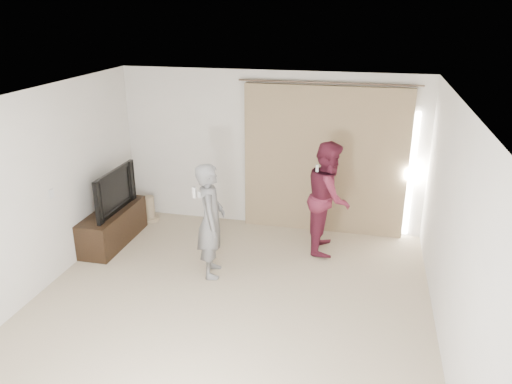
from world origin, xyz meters
TOP-DOWN VIEW (x-y plane):
  - floor at (0.00, 0.00)m, footprint 5.50×5.50m
  - wall_back at (0.00, 2.75)m, footprint 5.00×0.04m
  - wall_left at (-2.50, -0.00)m, footprint 0.04×5.50m
  - ceiling at (0.00, 0.00)m, footprint 5.00×5.50m
  - curtain at (0.91, 2.68)m, footprint 2.80×0.11m
  - tv_console at (-2.27, 1.47)m, footprint 0.49×1.42m
  - tv at (-2.27, 1.47)m, footprint 0.17×1.16m
  - scratching_post at (-2.07, 2.40)m, footprint 0.33×0.33m
  - person_man at (-0.44, 0.88)m, footprint 0.52×0.67m
  - person_woman at (1.05, 2.00)m, footprint 0.68×0.85m

SIDE VIEW (x-z plane):
  - floor at x=0.00m, z-range 0.00..0.00m
  - scratching_post at x=-2.07m, z-range -0.04..0.40m
  - tv_console at x=-2.27m, z-range 0.00..0.55m
  - person_man at x=-0.44m, z-range 0.00..1.61m
  - person_woman at x=1.05m, z-range 0.00..1.71m
  - tv at x=-2.27m, z-range 0.55..1.21m
  - curtain at x=0.91m, z-range -0.02..2.43m
  - wall_left at x=-2.50m, z-range 0.00..2.60m
  - wall_back at x=0.00m, z-range 0.00..2.60m
  - ceiling at x=0.00m, z-range 2.60..2.60m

